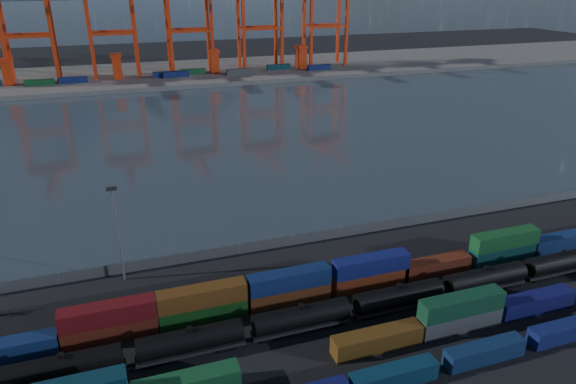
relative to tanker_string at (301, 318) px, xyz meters
name	(u,v)px	position (x,y,z in m)	size (l,w,h in m)	color
ground	(358,338)	(6.87, -4.11, -2.22)	(700.00, 700.00, 0.00)	black
harbor_water	(212,133)	(6.87, 100.89, -2.21)	(700.00, 700.00, 0.00)	#313E47
far_quay	(171,74)	(6.87, 205.89, -1.22)	(700.00, 70.00, 2.00)	#514F4C
container_row_mid	(251,367)	(-9.14, -6.77, -0.34)	(142.24, 2.58, 5.50)	#3C3E40
container_row_north	(322,283)	(5.98, 6.93, 0.08)	(129.88, 2.59, 5.52)	#101551
tanker_string	(301,318)	(0.00, 0.00, 0.00)	(107.39, 3.09, 4.42)	black
waterfront_fence	(291,241)	(6.87, 23.89, -1.21)	(160.12, 0.12, 2.20)	#595B5E
yard_light_mast	(117,229)	(-23.13, 21.89, 7.08)	(1.60, 0.40, 16.60)	slate
gantry_cranes	(149,1)	(-0.63, 199.36, 33.03)	(197.11, 42.46, 57.50)	red
quay_containers	(150,75)	(-4.13, 191.35, 1.08)	(172.58, 10.99, 2.60)	navy
straddle_carriers	(167,63)	(4.37, 195.89, 5.60)	(140.00, 7.00, 11.10)	red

